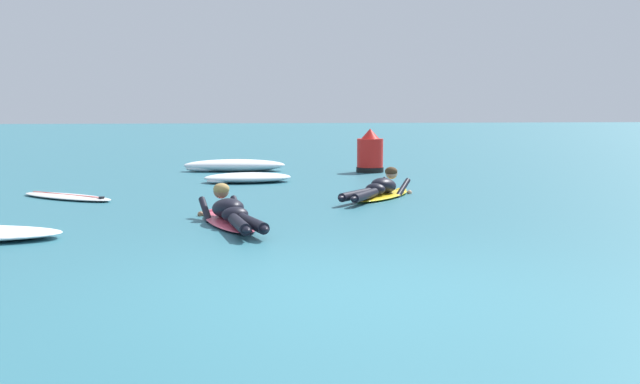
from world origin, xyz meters
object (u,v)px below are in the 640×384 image
drifting_surfboard (68,197)px  channel_marker_buoy (370,155)px  surfer_far (380,190)px  surfer_near (231,214)px

drifting_surfboard → channel_marker_buoy: (6.10, 4.34, 0.38)m
surfer_far → surfer_near: bearing=-135.3°
surfer_near → surfer_far: 3.59m
surfer_far → drifting_surfboard: bearing=172.1°
surfer_far → channel_marker_buoy: size_ratio=2.20×
drifting_surfboard → surfer_near: bearing=-51.1°
surfer_near → channel_marker_buoy: bearing=65.3°
drifting_surfboard → channel_marker_buoy: channel_marker_buoy is taller
surfer_far → channel_marker_buoy: (0.93, 5.06, 0.27)m
surfer_far → channel_marker_buoy: bearing=79.6°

